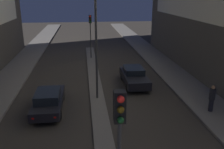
% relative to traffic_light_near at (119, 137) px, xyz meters
% --- Properties ---
extents(median_strip, '(1.06, 31.63, 0.12)m').
position_rel_traffic_light_near_xyz_m(median_strip, '(0.00, 13.29, -3.72)').
color(median_strip, '#66605B').
rests_on(median_strip, ground).
extents(traffic_light_near, '(0.32, 0.42, 5.03)m').
position_rel_traffic_light_near_xyz_m(traffic_light_near, '(0.00, 0.00, 0.00)').
color(traffic_light_near, '#383838').
rests_on(traffic_light_near, median_strip).
extents(traffic_light_mid, '(0.32, 0.42, 5.03)m').
position_rel_traffic_light_near_xyz_m(traffic_light_mid, '(0.00, 23.23, 0.00)').
color(traffic_light_mid, '#383838').
rests_on(traffic_light_mid, median_strip).
extents(street_lamp, '(0.58, 0.58, 9.90)m').
position_rel_traffic_light_near_xyz_m(street_lamp, '(0.00, 11.18, 3.26)').
color(street_lamp, '#383838').
rests_on(street_lamp, median_strip).
extents(car_left_lane, '(1.80, 4.81, 1.47)m').
position_rel_traffic_light_near_xyz_m(car_left_lane, '(-3.34, 9.70, -3.04)').
color(car_left_lane, black).
rests_on(car_left_lane, ground).
extents(car_right_lane, '(1.85, 4.72, 1.47)m').
position_rel_traffic_light_near_xyz_m(car_right_lane, '(3.34, 13.92, -3.02)').
color(car_right_lane, black).
rests_on(car_right_lane, ground).
extents(pedestrian_on_right_sidewalk, '(0.39, 0.39, 1.79)m').
position_rel_traffic_light_near_xyz_m(pedestrian_on_right_sidewalk, '(7.26, 8.03, -2.67)').
color(pedestrian_on_right_sidewalk, black).
rests_on(pedestrian_on_right_sidewalk, sidewalk_right).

